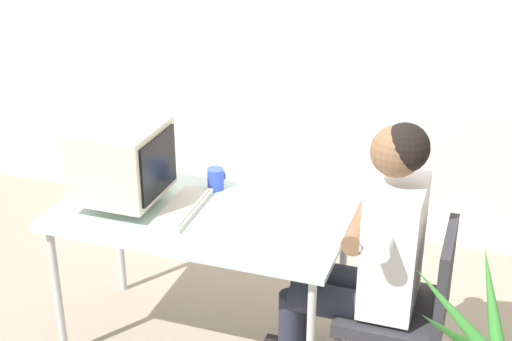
# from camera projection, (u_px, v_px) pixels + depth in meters

# --- Properties ---
(desk) EXTENTS (1.33, 0.71, 0.73)m
(desk) POSITION_uv_depth(u_px,v_px,m) (201.00, 224.00, 3.37)
(desk) COLOR #B7B7BC
(desk) RESTS_ON ground_plane
(crt_monitor) EXTENTS (0.37, 0.39, 0.39)m
(crt_monitor) POSITION_uv_depth(u_px,v_px,m) (122.00, 161.00, 3.34)
(crt_monitor) COLOR beige
(crt_monitor) RESTS_ON desk
(keyboard) EXTENTS (0.15, 0.42, 0.03)m
(keyboard) POSITION_uv_depth(u_px,v_px,m) (182.00, 208.00, 3.36)
(keyboard) COLOR silver
(keyboard) RESTS_ON desk
(office_chair) EXTENTS (0.44, 0.44, 0.83)m
(office_chair) POSITION_uv_depth(u_px,v_px,m) (408.00, 304.00, 3.14)
(office_chair) COLOR #4C4C51
(office_chair) RESTS_ON ground_plane
(person_seated) EXTENTS (0.70, 0.56, 1.28)m
(person_seated) POSITION_uv_depth(u_px,v_px,m) (369.00, 251.00, 3.10)
(person_seated) COLOR silver
(person_seated) RESTS_ON ground_plane
(desk_mug) EXTENTS (0.08, 0.09, 0.11)m
(desk_mug) POSITION_uv_depth(u_px,v_px,m) (216.00, 179.00, 3.55)
(desk_mug) COLOR blue
(desk_mug) RESTS_ON desk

